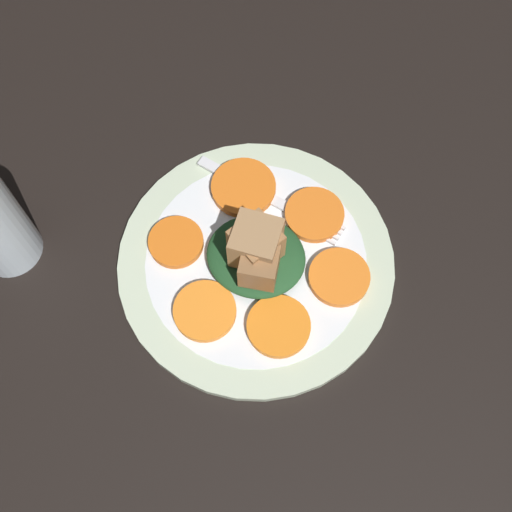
% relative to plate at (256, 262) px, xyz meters
% --- Properties ---
extents(table_slab, '(1.20, 1.20, 0.02)m').
position_rel_plate_xyz_m(table_slab, '(0.00, 0.00, -0.02)').
color(table_slab, black).
rests_on(table_slab, ground).
extents(plate, '(0.28, 0.28, 0.01)m').
position_rel_plate_xyz_m(plate, '(0.00, 0.00, 0.00)').
color(plate, beige).
rests_on(plate, table_slab).
extents(carrot_slice_0, '(0.06, 0.06, 0.01)m').
position_rel_plate_xyz_m(carrot_slice_0, '(-0.08, -0.01, 0.01)').
color(carrot_slice_0, orange).
rests_on(carrot_slice_0, plate).
extents(carrot_slice_1, '(0.06, 0.06, 0.01)m').
position_rel_plate_xyz_m(carrot_slice_1, '(-0.04, -0.07, 0.01)').
color(carrot_slice_1, orange).
rests_on(carrot_slice_1, plate).
extents(carrot_slice_2, '(0.07, 0.07, 0.01)m').
position_rel_plate_xyz_m(carrot_slice_2, '(0.04, -0.07, 0.01)').
color(carrot_slice_2, orange).
rests_on(carrot_slice_2, plate).
extents(carrot_slice_3, '(0.06, 0.06, 0.01)m').
position_rel_plate_xyz_m(carrot_slice_3, '(0.08, 0.01, 0.01)').
color(carrot_slice_3, orange).
rests_on(carrot_slice_3, plate).
extents(carrot_slice_4, '(0.06, 0.06, 0.01)m').
position_rel_plate_xyz_m(carrot_slice_4, '(0.03, 0.07, 0.01)').
color(carrot_slice_4, orange).
rests_on(carrot_slice_4, plate).
extents(carrot_slice_5, '(0.06, 0.06, 0.01)m').
position_rel_plate_xyz_m(carrot_slice_5, '(-0.04, 0.06, 0.01)').
color(carrot_slice_5, orange).
rests_on(carrot_slice_5, plate).
extents(center_pile, '(0.10, 0.09, 0.06)m').
position_rel_plate_xyz_m(center_pile, '(-0.00, 0.00, 0.03)').
color(center_pile, '#1E4723').
rests_on(center_pile, plate).
extents(fork, '(0.17, 0.06, 0.00)m').
position_rel_plate_xyz_m(fork, '(0.01, -0.07, 0.01)').
color(fork, silver).
rests_on(fork, plate).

